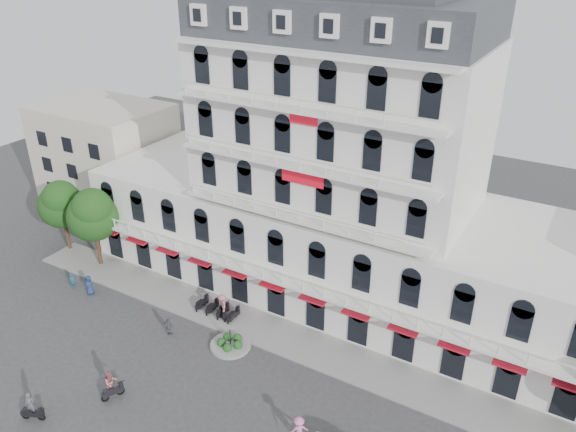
% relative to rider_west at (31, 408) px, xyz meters
% --- Properties ---
extents(ground, '(120.00, 120.00, 0.00)m').
position_rel_rider_west_xyz_m(ground, '(9.99, 6.64, -1.03)').
color(ground, '#38383A').
rests_on(ground, ground).
extents(sidewalk, '(53.00, 4.00, 0.16)m').
position_rel_rider_west_xyz_m(sidewalk, '(9.99, 15.64, -0.95)').
color(sidewalk, gray).
rests_on(sidewalk, ground).
extents(main_building, '(45.00, 15.00, 25.80)m').
position_rel_rider_west_xyz_m(main_building, '(9.99, 24.63, 8.93)').
color(main_building, silver).
rests_on(main_building, ground).
extents(flank_building_west, '(14.00, 10.00, 12.00)m').
position_rel_rider_west_xyz_m(flank_building_west, '(-20.01, 26.64, 4.97)').
color(flank_building_west, beige).
rests_on(flank_building_west, ground).
extents(traffic_island, '(3.20, 3.20, 1.60)m').
position_rel_rider_west_xyz_m(traffic_island, '(6.99, 12.64, -0.77)').
color(traffic_island, gray).
rests_on(traffic_island, ground).
extents(parked_scooter_row, '(4.40, 1.80, 1.10)m').
position_rel_rider_west_xyz_m(parked_scooter_row, '(3.64, 15.44, -1.03)').
color(parked_scooter_row, black).
rests_on(parked_scooter_row, ground).
extents(tree_west_outer, '(4.50, 4.48, 7.76)m').
position_rel_rider_west_xyz_m(tree_west_outer, '(-15.96, 16.62, 4.32)').
color(tree_west_outer, '#382314').
rests_on(tree_west_outer, ground).
extents(tree_west_inner, '(4.76, 4.76, 8.25)m').
position_rel_rider_west_xyz_m(tree_west_inner, '(-10.96, 16.12, 4.66)').
color(tree_west_inner, '#382314').
rests_on(tree_west_inner, ground).
extents(rider_west, '(1.60, 0.94, 2.25)m').
position_rel_rider_west_xyz_m(rider_west, '(0.00, 0.00, 0.00)').
color(rider_west, black).
rests_on(rider_west, ground).
extents(rider_southwest, '(1.01, 1.61, 2.34)m').
position_rel_rider_west_xyz_m(rider_southwest, '(3.11, 4.10, 0.19)').
color(rider_southwest, black).
rests_on(rider_southwest, ground).
extents(rider_center, '(1.37, 1.34, 2.36)m').
position_rel_rider_west_xyz_m(rider_center, '(4.35, 15.27, 0.23)').
color(rider_center, black).
rests_on(rider_center, ground).
extents(pedestrian_left, '(1.08, 0.90, 1.89)m').
position_rel_rider_west_xyz_m(pedestrian_left, '(-8.00, 12.11, -0.08)').
color(pedestrian_left, navy).
rests_on(pedestrian_left, ground).
extents(pedestrian_mid, '(1.00, 0.50, 1.65)m').
position_rel_rider_west_xyz_m(pedestrian_mid, '(1.90, 11.34, -0.21)').
color(pedestrian_mid, '#56575D').
rests_on(pedestrian_mid, ground).
extents(pedestrian_right, '(1.37, 1.35, 1.89)m').
position_rel_rider_west_xyz_m(pedestrian_right, '(16.05, 7.46, -0.08)').
color(pedestrian_right, pink).
rests_on(pedestrian_right, ground).
extents(pedestrian_far, '(0.66, 0.67, 1.56)m').
position_rel_rider_west_xyz_m(pedestrian_far, '(-10.01, 11.94, -0.25)').
color(pedestrian_far, navy).
rests_on(pedestrian_far, ground).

